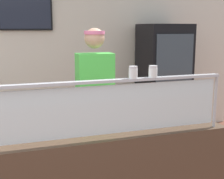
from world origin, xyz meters
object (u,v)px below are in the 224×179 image
pepper_flake_shaker (153,72)px  worker_figure (96,100)px  pizza_server (111,117)px  drink_fridge (163,82)px  pizza_tray (113,119)px  parmesan_shaker (133,73)px

pepper_flake_shaker → worker_figure: size_ratio=0.05×
worker_figure → pizza_server: bearing=-93.8°
pepper_flake_shaker → drink_fridge: (1.33, 2.32, -0.52)m
worker_figure → drink_fridge: drink_fridge is taller
pizza_tray → pepper_flake_shaker: bearing=-69.0°
parmesan_shaker → drink_fridge: (1.49, 2.32, -0.53)m
pizza_tray → parmesan_shaker: bearing=-89.1°
pepper_flake_shaker → worker_figure: worker_figure is taller
parmesan_shaker → pepper_flake_shaker: size_ratio=1.03×
pizza_server → drink_fridge: (1.52, 1.90, -0.08)m
pizza_tray → worker_figure: (0.02, 0.62, 0.04)m
pepper_flake_shaker → drink_fridge: 2.72m
pizza_tray → drink_fridge: size_ratio=0.26×
parmesan_shaker → worker_figure: 1.14m
parmesan_shaker → worker_figure: bearing=89.2°
parmesan_shaker → pepper_flake_shaker: 0.16m
pizza_tray → pepper_flake_shaker: pepper_flake_shaker is taller
pizza_server → drink_fridge: drink_fridge is taller
pepper_flake_shaker → parmesan_shaker: bearing=180.0°
pizza_server → parmesan_shaker: bearing=-93.3°
pizza_server → worker_figure: 0.64m
pizza_tray → drink_fridge: drink_fridge is taller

